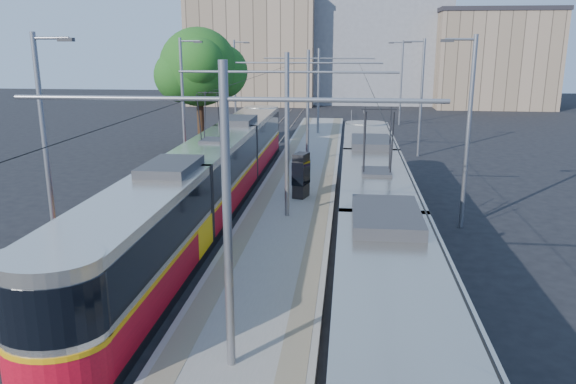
# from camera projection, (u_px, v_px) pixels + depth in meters

# --- Properties ---
(ground) EXTENTS (160.00, 160.00, 0.00)m
(ground) POSITION_uv_depth(u_px,v_px,m) (258.00, 301.00, 17.17)
(ground) COLOR black
(ground) RESTS_ON ground
(platform) EXTENTS (4.00, 50.00, 0.30)m
(platform) POSITION_uv_depth(u_px,v_px,m) (304.00, 173.00, 33.47)
(platform) COLOR gray
(platform) RESTS_ON ground
(tactile_strip_left) EXTENTS (0.70, 50.00, 0.01)m
(tactile_strip_left) POSITION_uv_depth(u_px,v_px,m) (279.00, 170.00, 33.59)
(tactile_strip_left) COLOR gray
(tactile_strip_left) RESTS_ON platform
(tactile_strip_right) EXTENTS (0.70, 50.00, 0.01)m
(tactile_strip_right) POSITION_uv_depth(u_px,v_px,m) (328.00, 171.00, 33.28)
(tactile_strip_right) COLOR gray
(tactile_strip_right) RESTS_ON platform
(rails) EXTENTS (8.71, 70.00, 0.03)m
(rails) POSITION_uv_depth(u_px,v_px,m) (304.00, 176.00, 33.51)
(rails) COLOR gray
(rails) RESTS_ON ground
(track_arrow) EXTENTS (1.20, 5.00, 0.01)m
(track_arrow) POSITION_uv_depth(u_px,v_px,m) (104.00, 344.00, 14.66)
(track_arrow) COLOR silver
(track_arrow) RESTS_ON ground
(tram_left) EXTENTS (2.43, 31.19, 5.50)m
(tram_left) POSITION_uv_depth(u_px,v_px,m) (214.00, 175.00, 26.17)
(tram_left) COLOR black
(tram_left) RESTS_ON ground
(tram_right) EXTENTS (2.43, 27.62, 5.50)m
(tram_right) POSITION_uv_depth(u_px,v_px,m) (375.00, 213.00, 19.73)
(tram_right) COLOR black
(tram_right) RESTS_ON ground
(catenary) EXTENTS (9.20, 70.00, 7.00)m
(catenary) POSITION_uv_depth(u_px,v_px,m) (300.00, 105.00, 29.62)
(catenary) COLOR gray
(catenary) RESTS_ON platform
(street_lamps) EXTENTS (15.18, 38.22, 8.00)m
(street_lamps) POSITION_uv_depth(u_px,v_px,m) (309.00, 99.00, 36.29)
(street_lamps) COLOR gray
(street_lamps) RESTS_ON ground
(shelter) EXTENTS (0.86, 1.12, 2.19)m
(shelter) POSITION_uv_depth(u_px,v_px,m) (301.00, 174.00, 27.44)
(shelter) COLOR black
(shelter) RESTS_ON platform
(tree) EXTENTS (6.06, 5.61, 8.81)m
(tree) POSITION_uv_depth(u_px,v_px,m) (204.00, 68.00, 39.74)
(tree) COLOR #382314
(tree) RESTS_ON ground
(building_left) EXTENTS (16.32, 12.24, 14.12)m
(building_left) POSITION_uv_depth(u_px,v_px,m) (255.00, 49.00, 74.10)
(building_left) COLOR gray
(building_left) RESTS_ON ground
(building_centre) EXTENTS (18.36, 14.28, 17.08)m
(building_centre) POSITION_uv_depth(u_px,v_px,m) (376.00, 37.00, 75.89)
(building_centre) COLOR gray
(building_centre) RESTS_ON ground
(building_right) EXTENTS (14.28, 10.20, 11.85)m
(building_right) POSITION_uv_depth(u_px,v_px,m) (492.00, 58.00, 69.33)
(building_right) COLOR gray
(building_right) RESTS_ON ground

